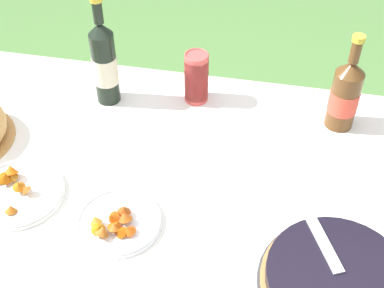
{
  "coord_description": "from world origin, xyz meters",
  "views": [
    {
      "loc": [
        0.22,
        -0.93,
        1.73
      ],
      "look_at": [
        0.02,
        0.08,
        0.76
      ],
      "focal_mm": 50.0,
      "sensor_mm": 36.0,
      "label": 1
    }
  ],
  "objects_px": {
    "cup_stack": "(196,78)",
    "snack_plate_left": "(17,191)",
    "cider_bottle_amber": "(345,95)",
    "juice_bottle_red": "(104,63)",
    "berry_tart": "(337,282)",
    "snack_plate_near": "(118,222)",
    "serving_knife": "(346,285)"
  },
  "relations": [
    {
      "from": "cup_stack",
      "to": "snack_plate_left",
      "type": "xyz_separation_m",
      "value": [
        -0.37,
        -0.47,
        -0.07
      ]
    },
    {
      "from": "cider_bottle_amber",
      "to": "juice_bottle_red",
      "type": "xyz_separation_m",
      "value": [
        -0.69,
        -0.02,
        0.03
      ]
    },
    {
      "from": "berry_tart",
      "to": "snack_plate_near",
      "type": "xyz_separation_m",
      "value": [
        -0.52,
        0.08,
        -0.01
      ]
    },
    {
      "from": "cup_stack",
      "to": "snack_plate_left",
      "type": "bearing_deg",
      "value": -128.27
    },
    {
      "from": "cider_bottle_amber",
      "to": "snack_plate_left",
      "type": "height_order",
      "value": "cider_bottle_amber"
    },
    {
      "from": "serving_knife",
      "to": "juice_bottle_red",
      "type": "xyz_separation_m",
      "value": [
        -0.7,
        0.57,
        0.07
      ]
    },
    {
      "from": "juice_bottle_red",
      "to": "serving_knife",
      "type": "bearing_deg",
      "value": -39.18
    },
    {
      "from": "cup_stack",
      "to": "cider_bottle_amber",
      "type": "distance_m",
      "value": 0.43
    },
    {
      "from": "cider_bottle_amber",
      "to": "berry_tart",
      "type": "bearing_deg",
      "value": -90.78
    },
    {
      "from": "juice_bottle_red",
      "to": "berry_tart",
      "type": "bearing_deg",
      "value": -38.35
    },
    {
      "from": "serving_knife",
      "to": "snack_plate_left",
      "type": "relative_size",
      "value": 1.47
    },
    {
      "from": "serving_knife",
      "to": "berry_tart",
      "type": "bearing_deg",
      "value": -0.0
    },
    {
      "from": "snack_plate_left",
      "to": "snack_plate_near",
      "type": "bearing_deg",
      "value": -9.16
    },
    {
      "from": "cup_stack",
      "to": "snack_plate_near",
      "type": "xyz_separation_m",
      "value": [
        -0.09,
        -0.52,
        -0.07
      ]
    },
    {
      "from": "snack_plate_near",
      "to": "cider_bottle_amber",
      "type": "bearing_deg",
      "value": 42.78
    },
    {
      "from": "juice_bottle_red",
      "to": "snack_plate_near",
      "type": "xyz_separation_m",
      "value": [
        0.17,
        -0.47,
        -0.12
      ]
    },
    {
      "from": "juice_bottle_red",
      "to": "cider_bottle_amber",
      "type": "bearing_deg",
      "value": 1.5
    },
    {
      "from": "serving_knife",
      "to": "snack_plate_left",
      "type": "height_order",
      "value": "serving_knife"
    },
    {
      "from": "serving_knife",
      "to": "cup_stack",
      "type": "xyz_separation_m",
      "value": [
        -0.43,
        0.62,
        0.02
      ]
    },
    {
      "from": "berry_tart",
      "to": "juice_bottle_red",
      "type": "distance_m",
      "value": 0.88
    },
    {
      "from": "cup_stack",
      "to": "juice_bottle_red",
      "type": "bearing_deg",
      "value": -168.61
    },
    {
      "from": "snack_plate_near",
      "to": "snack_plate_left",
      "type": "bearing_deg",
      "value": 170.84
    },
    {
      "from": "snack_plate_near",
      "to": "serving_knife",
      "type": "bearing_deg",
      "value": -11.06
    },
    {
      "from": "juice_bottle_red",
      "to": "snack_plate_near",
      "type": "relative_size",
      "value": 1.65
    },
    {
      "from": "berry_tart",
      "to": "cider_bottle_amber",
      "type": "xyz_separation_m",
      "value": [
        0.01,
        0.56,
        0.08
      ]
    },
    {
      "from": "berry_tart",
      "to": "cider_bottle_amber",
      "type": "bearing_deg",
      "value": 89.22
    },
    {
      "from": "cup_stack",
      "to": "berry_tart",
      "type": "bearing_deg",
      "value": -54.68
    },
    {
      "from": "berry_tart",
      "to": "cup_stack",
      "type": "relative_size",
      "value": 2.09
    },
    {
      "from": "berry_tart",
      "to": "snack_plate_left",
      "type": "xyz_separation_m",
      "value": [
        -0.8,
        0.12,
        -0.02
      ]
    },
    {
      "from": "cider_bottle_amber",
      "to": "snack_plate_near",
      "type": "height_order",
      "value": "cider_bottle_amber"
    },
    {
      "from": "cup_stack",
      "to": "snack_plate_near",
      "type": "height_order",
      "value": "cup_stack"
    },
    {
      "from": "serving_knife",
      "to": "cup_stack",
      "type": "bearing_deg",
      "value": 9.79
    }
  ]
}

